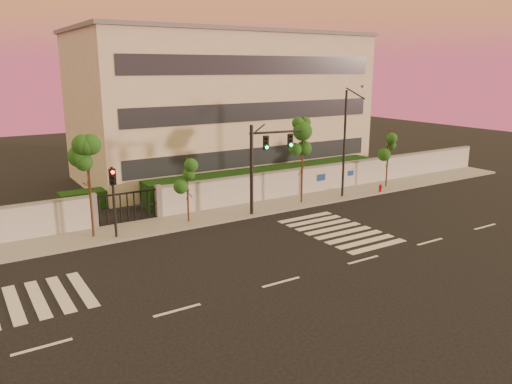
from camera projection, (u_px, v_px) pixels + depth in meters
ground at (281, 282)px, 22.26m from camera, size 120.00×120.00×0.00m
sidewalk at (184, 221)px, 30.86m from camera, size 60.00×3.00×0.15m
perimeter_wall at (175, 200)px, 31.91m from camera, size 60.00×0.36×2.20m
hedge_row at (174, 193)px, 34.76m from camera, size 41.00×4.25×1.80m
institutional_building at (222, 105)px, 43.47m from camera, size 24.40×12.40×12.25m
road_markings at (211, 262)px, 24.53m from camera, size 57.00×7.62×0.02m
street_tree_c at (88, 165)px, 26.92m from camera, size 1.61×1.28×5.68m
street_tree_d at (187, 175)px, 29.94m from camera, size 1.42×1.13×4.11m
street_tree_e at (303, 141)px, 33.91m from camera, size 1.63×1.30×6.12m
street_tree_f at (388, 145)px, 38.81m from camera, size 1.47×1.17×4.75m
traffic_signal_main at (262, 158)px, 31.64m from camera, size 3.71×0.73×5.88m
traffic_signal_secondary at (114, 194)px, 27.19m from camera, size 0.32×0.32×4.12m
streetlight_east at (346, 139)px, 35.40m from camera, size 0.49×1.96×8.17m
fire_hydrant at (380, 189)px, 37.86m from camera, size 0.29×0.27×0.73m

